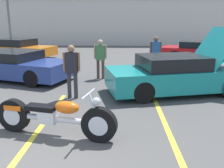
{
  "coord_description": "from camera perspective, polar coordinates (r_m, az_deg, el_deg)",
  "views": [
    {
      "loc": [
        2.0,
        -2.77,
        2.37
      ],
      "look_at": [
        1.8,
        3.27,
        0.8
      ],
      "focal_mm": 40.0,
      "sensor_mm": 36.0,
      "label": 1
    }
  ],
  "objects": [
    {
      "name": "parking_stripe_middle",
      "position": [
        5.99,
        -15.88,
        -9.27
      ],
      "size": [
        0.12,
        4.77,
        0.01
      ],
      "primitive_type": "cube",
      "color": "yellow",
      "rests_on": "ground"
    },
    {
      "name": "parking_stripe_back",
      "position": [
        5.82,
        12.43,
        -9.79
      ],
      "size": [
        0.12,
        4.77,
        0.01
      ],
      "primitive_type": "cube",
      "color": "yellow",
      "rests_on": "ground"
    },
    {
      "name": "far_building",
      "position": [
        25.18,
        -2.75,
        14.5
      ],
      "size": [
        32.0,
        4.2,
        4.4
      ],
      "color": "beige",
      "rests_on": "ground"
    },
    {
      "name": "motorcycle",
      "position": [
        5.32,
        -13.09,
        -7.31
      ],
      "size": [
        2.63,
        0.91,
        1.0
      ],
      "rotation": [
        0.0,
        0.0,
        -0.23
      ],
      "color": "black",
      "rests_on": "ground"
    },
    {
      "name": "show_car_hood_open",
      "position": [
        8.44,
        14.59,
        2.1
      ],
      "size": [
        4.77,
        2.79,
        2.12
      ],
      "rotation": [
        0.0,
        0.0,
        0.23
      ],
      "color": "teal",
      "rests_on": "ground"
    },
    {
      "name": "parked_car_left_row",
      "position": [
        17.0,
        -20.54,
        7.6
      ],
      "size": [
        4.84,
        3.23,
        1.18
      ],
      "rotation": [
        0.0,
        0.0,
        -0.34
      ],
      "color": "orange",
      "rests_on": "ground"
    },
    {
      "name": "parked_car_mid_row",
      "position": [
        10.83,
        -21.24,
        3.98
      ],
      "size": [
        4.89,
        3.21,
        1.14
      ],
      "rotation": [
        0.0,
        0.0,
        -0.32
      ],
      "color": "navy",
      "rests_on": "ground"
    },
    {
      "name": "parked_car_right_row",
      "position": [
        15.11,
        19.81,
        6.91
      ],
      "size": [
        4.82,
        3.33,
        1.17
      ],
      "rotation": [
        0.0,
        0.0,
        -0.39
      ],
      "color": "red",
      "rests_on": "ground"
    },
    {
      "name": "spectator_near_motorcycle",
      "position": [
        7.61,
        -9.19,
        3.79
      ],
      "size": [
        0.52,
        0.22,
        1.64
      ],
      "color": "#333338",
      "rests_on": "ground"
    },
    {
      "name": "spectator_by_show_car",
      "position": [
        11.35,
        9.91,
        7.26
      ],
      "size": [
        0.52,
        0.21,
        1.63
      ],
      "color": "gray",
      "rests_on": "ground"
    },
    {
      "name": "spectator_far_lot",
      "position": [
        10.11,
        -2.67,
        6.42
      ],
      "size": [
        0.52,
        0.21,
        1.59
      ],
      "color": "brown",
      "rests_on": "ground"
    }
  ]
}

